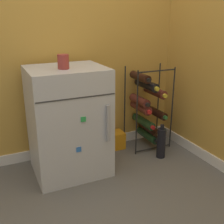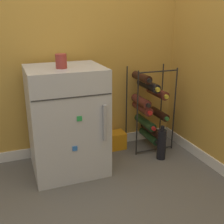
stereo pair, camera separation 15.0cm
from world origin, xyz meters
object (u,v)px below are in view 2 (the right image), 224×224
Objects in this scene: wine_rack at (149,108)px; soda_box at (110,141)px; loose_bottle_floor at (162,144)px; fridge_top_cup at (61,61)px; mini_fridge at (67,120)px.

soda_box is at bearing 165.83° from wine_rack.
loose_bottle_floor reaches higher than soda_box.
soda_box is (-0.35, 0.09, -0.31)m from wine_rack.
soda_box is 0.90× the size of loose_bottle_floor.
fridge_top_cup is at bearing 175.28° from loose_bottle_floor.
mini_fridge is 0.85m from loose_bottle_floor.
soda_box is at bearing 29.83° from fridge_top_cup.
soda_box is (0.44, 0.21, -0.34)m from mini_fridge.
mini_fridge is 3.03× the size of soda_box.
wine_rack is at bearing -14.17° from soda_box.
fridge_top_cup reaches higher than mini_fridge.
mini_fridge is 2.74× the size of loose_bottle_floor.
mini_fridge is at bearing -154.40° from soda_box.
wine_rack is at bearing 90.48° from loose_bottle_floor.
wine_rack is 0.98m from fridge_top_cup.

